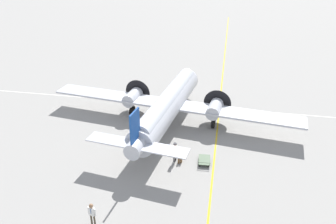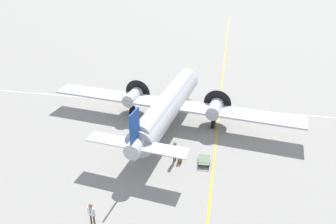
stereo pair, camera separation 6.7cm
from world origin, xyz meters
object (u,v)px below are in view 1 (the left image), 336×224
at_px(passenger_boarding, 175,150).
at_px(suitcase_upright_spare, 181,159).
at_px(baggage_cart, 204,160).
at_px(airliner_main, 169,103).
at_px(crew_foreground, 92,212).
at_px(suitcase_near_door, 179,160).

distance_m(passenger_boarding, suitcase_upright_spare, 1.03).
distance_m(suitcase_upright_spare, baggage_cart, 2.03).
relative_size(airliner_main, baggage_cart, 16.35).
xyz_separation_m(suitcase_upright_spare, baggage_cart, (0.23, -2.02, -0.03)).
xyz_separation_m(crew_foreground, suitcase_upright_spare, (8.34, -4.90, -0.82)).
relative_size(passenger_boarding, suitcase_upright_spare, 2.86).
bearing_deg(crew_foreground, baggage_cart, -116.41).
bearing_deg(crew_foreground, passenger_boarding, -104.71).
bearing_deg(crew_foreground, suitcase_upright_spare, -107.92).
bearing_deg(passenger_boarding, suitcase_upright_spare, -66.72).
bearing_deg(passenger_boarding, baggage_cart, -58.25).
bearing_deg(suitcase_near_door, passenger_boarding, 60.92).
bearing_deg(suitcase_upright_spare, airliner_main, 19.19).
bearing_deg(baggage_cart, passenger_boarding, 90.40).
height_order(crew_foreground, suitcase_upright_spare, crew_foreground).
xyz_separation_m(airliner_main, baggage_cart, (-6.30, -4.29, -2.25)).
height_order(crew_foreground, baggage_cart, crew_foreground).
height_order(crew_foreground, suitcase_near_door, crew_foreground).
distance_m(crew_foreground, suitcase_upright_spare, 9.70).
height_order(airliner_main, passenger_boarding, airliner_main).
distance_m(crew_foreground, baggage_cart, 11.04).
bearing_deg(suitcase_near_door, crew_foreground, 150.13).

